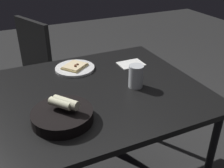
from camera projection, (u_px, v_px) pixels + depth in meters
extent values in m
cube|color=black|center=(97.00, 91.00, 1.41)|extent=(1.11, 0.94, 0.03)
cylinder|color=black|center=(209.00, 165.00, 1.45)|extent=(0.04, 0.04, 0.72)
cylinder|color=black|center=(6.00, 128.00, 1.73)|extent=(0.04, 0.04, 0.72)
cylinder|color=black|center=(136.00, 96.00, 2.10)|extent=(0.04, 0.04, 0.72)
cylinder|color=white|center=(75.00, 68.00, 1.61)|extent=(0.24, 0.24, 0.01)
cube|color=tan|center=(75.00, 66.00, 1.61)|extent=(0.18, 0.18, 0.01)
cube|color=beige|center=(75.00, 65.00, 1.61)|extent=(0.17, 0.16, 0.01)
sphere|color=brown|center=(75.00, 66.00, 1.59)|extent=(0.02, 0.02, 0.02)
sphere|color=brown|center=(75.00, 66.00, 1.58)|extent=(0.02, 0.02, 0.02)
sphere|color=brown|center=(77.00, 65.00, 1.60)|extent=(0.02, 0.02, 0.02)
cylinder|color=black|center=(63.00, 116.00, 1.14)|extent=(0.27, 0.27, 0.05)
cylinder|color=beige|center=(60.00, 103.00, 1.11)|extent=(0.09, 0.11, 0.04)
cylinder|color=beige|center=(66.00, 103.00, 1.12)|extent=(0.11, 0.12, 0.04)
cylinder|color=red|center=(77.00, 115.00, 1.15)|extent=(0.06, 0.06, 0.03)
cylinder|color=silver|center=(136.00, 76.00, 1.40)|extent=(0.08, 0.08, 0.12)
cylinder|color=orange|center=(136.00, 83.00, 1.42)|extent=(0.07, 0.07, 0.04)
cube|color=white|center=(131.00, 64.00, 1.68)|extent=(0.16, 0.12, 0.00)
cube|color=black|center=(17.00, 86.00, 2.10)|extent=(0.58, 0.58, 0.04)
cube|color=black|center=(34.00, 49.00, 2.11)|extent=(0.19, 0.40, 0.47)
cylinder|color=black|center=(13.00, 129.00, 1.98)|extent=(0.03, 0.03, 0.41)
cylinder|color=black|center=(29.00, 93.00, 2.45)|extent=(0.03, 0.03, 0.41)
cylinder|color=black|center=(54.00, 108.00, 2.22)|extent=(0.03, 0.03, 0.41)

